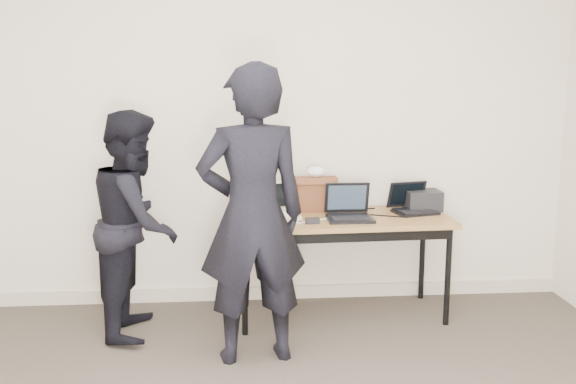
{
  "coord_description": "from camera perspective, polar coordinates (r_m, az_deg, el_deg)",
  "views": [
    {
      "loc": [
        -0.22,
        -2.43,
        1.72
      ],
      "look_at": [
        0.1,
        1.6,
        0.95
      ],
      "focal_mm": 40.0,
      "sensor_mm": 36.0,
      "label": 1
    }
  ],
  "objects": [
    {
      "name": "room",
      "position": [
        2.47,
        0.6,
        2.18
      ],
      "size": [
        4.6,
        4.6,
        2.8
      ],
      "color": "#423B32",
      "rests_on": "ground"
    },
    {
      "name": "desk",
      "position": [
        4.47,
        4.74,
        -2.97
      ],
      "size": [
        1.53,
        0.72,
        0.72
      ],
      "rotation": [
        0.0,
        0.0,
        0.04
      ],
      "color": "olive",
      "rests_on": "ground"
    },
    {
      "name": "laptop_beige",
      "position": [
        4.41,
        -1.14,
        -1.69
      ],
      "size": [
        0.34,
        0.34,
        0.24
      ],
      "rotation": [
        0.0,
        0.0,
        0.17
      ],
      "color": "beige",
      "rests_on": "desk"
    },
    {
      "name": "laptop_center",
      "position": [
        4.41,
        5.44,
        -1.69
      ],
      "size": [
        0.31,
        0.3,
        0.24
      ],
      "rotation": [
        0.0,
        0.0,
        -0.0
      ],
      "color": "black",
      "rests_on": "desk"
    },
    {
      "name": "laptop_right",
      "position": [
        4.68,
        10.97,
        -1.18
      ],
      "size": [
        0.34,
        0.34,
        0.21
      ],
      "rotation": [
        0.0,
        0.0,
        0.24
      ],
      "color": "black",
      "rests_on": "desk"
    },
    {
      "name": "leather_satchel",
      "position": [
        4.63,
        2.13,
        -0.11
      ],
      "size": [
        0.37,
        0.19,
        0.25
      ],
      "rotation": [
        0.0,
        0.0,
        -0.04
      ],
      "color": "#5B2F17",
      "rests_on": "desk"
    },
    {
      "name": "tissue",
      "position": [
        4.61,
        2.5,
        1.82
      ],
      "size": [
        0.14,
        0.11,
        0.08
      ],
      "primitive_type": "ellipsoid",
      "rotation": [
        0.0,
        0.0,
        -0.05
      ],
      "color": "white",
      "rests_on": "leather_satchel"
    },
    {
      "name": "equipment_box",
      "position": [
        4.77,
        11.89,
        -0.71
      ],
      "size": [
        0.25,
        0.21,
        0.14
      ],
      "primitive_type": "cube",
      "rotation": [
        0.0,
        0.0,
        0.02
      ],
      "color": "black",
      "rests_on": "desk"
    },
    {
      "name": "power_brick",
      "position": [
        4.26,
        2.19,
        -2.57
      ],
      "size": [
        0.09,
        0.06,
        0.03
      ],
      "primitive_type": "cube",
      "rotation": [
        0.0,
        0.0,
        0.07
      ],
      "color": "black",
      "rests_on": "desk"
    },
    {
      "name": "cables",
      "position": [
        4.47,
        5.34,
        -2.16
      ],
      "size": [
        1.15,
        0.44,
        0.01
      ],
      "rotation": [
        0.0,
        0.0,
        0.05
      ],
      "color": "black",
      "rests_on": "desk"
    },
    {
      "name": "person_typist",
      "position": [
        3.75,
        -3.21,
        -2.11
      ],
      "size": [
        0.7,
        0.52,
        1.77
      ],
      "primitive_type": "imported",
      "rotation": [
        0.0,
        0.0,
        3.3
      ],
      "color": "black",
      "rests_on": "ground"
    },
    {
      "name": "person_observer",
      "position": [
        4.31,
        -13.35,
        -2.7
      ],
      "size": [
        0.57,
        0.73,
        1.47
      ],
      "primitive_type": "imported",
      "rotation": [
        0.0,
        0.0,
        1.55
      ],
      "color": "black",
      "rests_on": "ground"
    },
    {
      "name": "baseboard",
      "position": [
        4.96,
        -1.74,
        -8.92
      ],
      "size": [
        4.5,
        0.03,
        0.1
      ],
      "primitive_type": "cube",
      "color": "#C0B59F",
      "rests_on": "ground"
    }
  ]
}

